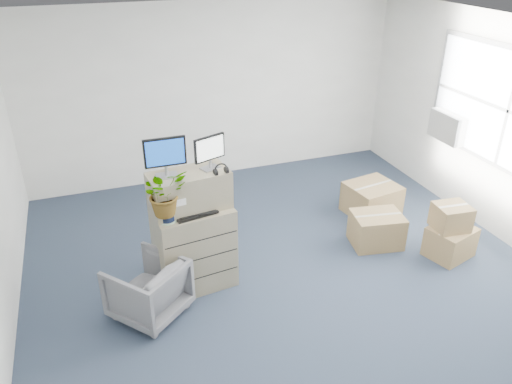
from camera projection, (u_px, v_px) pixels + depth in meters
ground at (302, 297)px, 5.61m from camera, size 7.00×7.00×0.00m
wall_back at (214, 93)px, 7.90m from camera, size 6.00×0.02×2.80m
window at (510, 111)px, 6.13m from camera, size 0.07×2.72×1.52m
ac_unit at (449, 127)px, 7.09m from camera, size 0.24×0.60×0.40m
filing_cabinet_lower at (195, 248)px, 5.62m from camera, size 0.90×0.61×0.99m
filing_cabinet_upper at (189, 191)px, 5.33m from camera, size 0.89×0.52×0.42m
monitor_left at (165, 155)px, 5.05m from camera, size 0.43×0.17×0.43m
monitor_right at (210, 151)px, 5.23m from camera, size 0.36×0.20×0.37m
headphones at (221, 170)px, 5.21m from camera, size 0.15×0.03×0.15m
keyboard at (196, 214)px, 5.29m from camera, size 0.49×0.27×0.02m
mouse at (223, 206)px, 5.44m from camera, size 0.09×0.08×0.03m
water_bottle at (194, 196)px, 5.43m from camera, size 0.07×0.07×0.24m
phone_dock at (190, 205)px, 5.40m from camera, size 0.06×0.05×0.13m
external_drive at (215, 198)px, 5.57m from camera, size 0.23×0.19×0.06m
tissue_box at (213, 192)px, 5.55m from camera, size 0.21×0.12×0.08m
potted_plant at (165, 198)px, 5.06m from camera, size 0.58×0.62×0.47m
office_chair at (148, 286)px, 5.23m from camera, size 0.94×0.93×0.71m
cardboard_boxes at (395, 217)px, 6.71m from camera, size 1.41×1.93×0.71m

